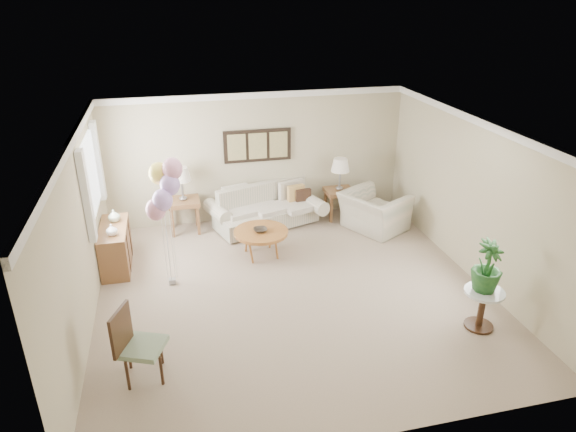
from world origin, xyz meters
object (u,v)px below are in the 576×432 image
at_px(armchair, 374,211).
at_px(balloon_cluster, 164,188).
at_px(sofa, 266,210).
at_px(coffee_table, 261,233).
at_px(accent_chair, 136,343).

bearing_deg(armchair, balloon_cluster, 78.81).
height_order(sofa, coffee_table, sofa).
xyz_separation_m(sofa, armchair, (2.04, -0.68, 0.05)).
bearing_deg(coffee_table, sofa, 75.08).
xyz_separation_m(sofa, accent_chair, (-2.38, -4.00, 0.20)).
height_order(sofa, balloon_cluster, balloon_cluster).
relative_size(sofa, coffee_table, 2.54).
bearing_deg(sofa, coffee_table, -104.92).
height_order(accent_chair, balloon_cluster, balloon_cluster).
relative_size(coffee_table, armchair, 0.84).
distance_m(coffee_table, accent_chair, 3.43).
height_order(coffee_table, balloon_cluster, balloon_cluster).
bearing_deg(coffee_table, armchair, 13.51).
xyz_separation_m(accent_chair, balloon_cluster, (0.48, 2.14, 1.15)).
bearing_deg(coffee_table, balloon_cluster, -158.62).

